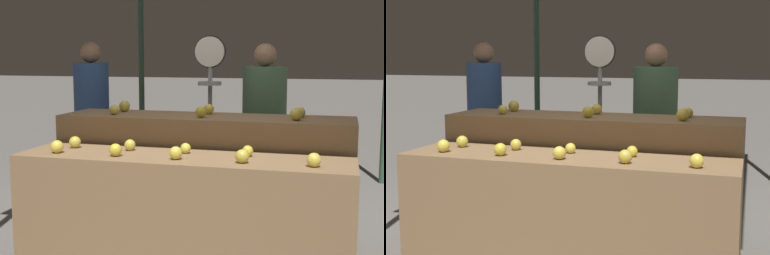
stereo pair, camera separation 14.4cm
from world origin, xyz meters
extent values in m
cylinder|color=#33513D|center=(-1.45, 3.02, 1.37)|extent=(0.07, 0.07, 2.73)
cube|color=olive|center=(0.00, 0.00, 0.39)|extent=(2.20, 0.55, 0.79)
cube|color=olive|center=(0.00, 0.60, 0.49)|extent=(2.20, 0.55, 0.99)
sphere|color=yellow|center=(-0.84, -0.12, 0.83)|extent=(0.09, 0.09, 0.09)
sphere|color=gold|center=(-0.42, -0.11, 0.83)|extent=(0.08, 0.08, 0.08)
sphere|color=yellow|center=(-0.01, -0.11, 0.83)|extent=(0.08, 0.08, 0.08)
sphere|color=gold|center=(0.42, -0.11, 0.83)|extent=(0.09, 0.09, 0.09)
sphere|color=yellow|center=(0.84, -0.11, 0.83)|extent=(0.09, 0.09, 0.09)
sphere|color=gold|center=(-0.82, 0.10, 0.83)|extent=(0.08, 0.08, 0.08)
sphere|color=gold|center=(-0.41, 0.11, 0.83)|extent=(0.08, 0.08, 0.08)
sphere|color=yellow|center=(-0.01, 0.11, 0.82)|extent=(0.07, 0.07, 0.07)
sphere|color=gold|center=(0.41, 0.12, 0.82)|extent=(0.07, 0.07, 0.07)
sphere|color=yellow|center=(-0.69, 0.49, 1.02)|extent=(0.07, 0.07, 0.07)
sphere|color=gold|center=(0.00, 0.49, 1.03)|extent=(0.08, 0.08, 0.08)
sphere|color=yellow|center=(0.69, 0.50, 1.03)|extent=(0.09, 0.09, 0.09)
sphere|color=gold|center=(-0.70, 0.71, 1.03)|extent=(0.09, 0.09, 0.09)
sphere|color=yellow|center=(0.00, 0.72, 1.03)|extent=(0.08, 0.08, 0.08)
sphere|color=yellow|center=(0.70, 0.70, 1.02)|extent=(0.07, 0.07, 0.07)
cylinder|color=#99999E|center=(-0.10, 1.16, 0.75)|extent=(0.04, 0.04, 1.50)
cylinder|color=black|center=(-0.10, 1.15, 1.47)|extent=(0.27, 0.01, 0.27)
cylinder|color=silver|center=(-0.10, 1.14, 1.47)|extent=(0.25, 0.02, 0.25)
cylinder|color=#99999E|center=(-0.10, 1.14, 1.27)|extent=(0.01, 0.01, 0.14)
cylinder|color=#99999E|center=(-0.10, 1.14, 1.20)|extent=(0.20, 0.20, 0.03)
cube|color=#2D2D38|center=(0.32, 1.45, 0.36)|extent=(0.32, 0.23, 0.72)
cylinder|color=#476B4C|center=(0.32, 1.45, 1.03)|extent=(0.46, 0.46, 0.62)
sphere|color=#936B51|center=(0.32, 1.45, 1.44)|extent=(0.20, 0.20, 0.20)
cube|color=#2D2D38|center=(-1.43, 1.58, 0.37)|extent=(0.27, 0.16, 0.73)
cylinder|color=#2D4C84|center=(-1.43, 1.58, 1.05)|extent=(0.36, 0.36, 0.64)
sphere|color=#936B51|center=(-1.43, 1.58, 1.47)|extent=(0.21, 0.21, 0.21)
camera|label=1|loc=(1.00, -3.27, 1.44)|focal=50.00mm
camera|label=2|loc=(1.14, -3.22, 1.44)|focal=50.00mm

